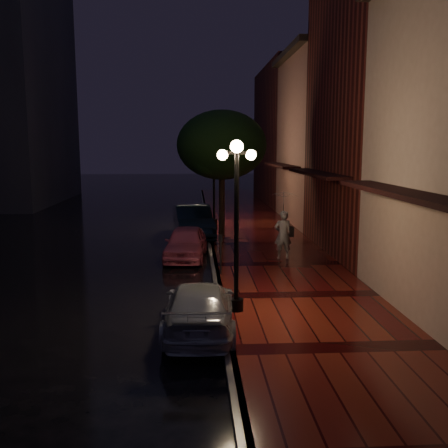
% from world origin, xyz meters
% --- Properties ---
extents(ground, '(120.00, 120.00, 0.00)m').
position_xyz_m(ground, '(0.00, 0.00, 0.00)').
color(ground, black).
rests_on(ground, ground).
extents(sidewalk, '(4.50, 60.00, 0.15)m').
position_xyz_m(sidewalk, '(2.25, 0.00, 0.07)').
color(sidewalk, '#400B0C').
rests_on(sidewalk, ground).
extents(curb, '(0.25, 60.00, 0.15)m').
position_xyz_m(curb, '(0.00, 0.00, 0.07)').
color(curb, '#595451').
rests_on(curb, ground).
extents(storefront_mid, '(5.00, 8.00, 11.00)m').
position_xyz_m(storefront_mid, '(7.00, 2.00, 5.50)').
color(storefront_mid, '#511914').
rests_on(storefront_mid, ground).
extents(storefront_far, '(5.00, 8.00, 9.00)m').
position_xyz_m(storefront_far, '(7.00, 10.00, 4.50)').
color(storefront_far, '#8C5951').
rests_on(storefront_far, ground).
extents(storefront_extra, '(5.00, 12.00, 10.00)m').
position_xyz_m(storefront_extra, '(7.00, 20.00, 5.00)').
color(storefront_extra, '#511914').
rests_on(storefront_extra, ground).
extents(streetlamp_near, '(0.96, 0.36, 4.31)m').
position_xyz_m(streetlamp_near, '(0.35, -5.00, 2.60)').
color(streetlamp_near, black).
rests_on(streetlamp_near, sidewalk).
extents(streetlamp_far, '(0.96, 0.36, 4.31)m').
position_xyz_m(streetlamp_far, '(0.35, 9.00, 2.60)').
color(streetlamp_far, black).
rests_on(streetlamp_far, sidewalk).
extents(street_tree, '(4.16, 4.16, 5.80)m').
position_xyz_m(street_tree, '(0.61, 5.99, 4.24)').
color(street_tree, black).
rests_on(street_tree, sidewalk).
extents(pink_car, '(1.80, 3.80, 1.26)m').
position_xyz_m(pink_car, '(-1.03, 1.63, 0.63)').
color(pink_car, '#C4516C').
rests_on(pink_car, ground).
extents(navy_car, '(2.09, 4.80, 1.54)m').
position_xyz_m(navy_car, '(-0.75, 6.10, 0.77)').
color(navy_car, black).
rests_on(navy_car, ground).
extents(silver_car, '(1.79, 4.07, 1.16)m').
position_xyz_m(silver_car, '(-0.60, -6.02, 0.58)').
color(silver_car, '#9D9EA5').
rests_on(silver_car, ground).
extents(woman_with_umbrella, '(1.05, 1.07, 2.52)m').
position_xyz_m(woman_with_umbrella, '(2.58, 0.80, 1.82)').
color(woman_with_umbrella, white).
rests_on(woman_with_umbrella, sidewalk).
extents(parking_meter, '(0.15, 0.13, 1.30)m').
position_xyz_m(parking_meter, '(0.15, -1.31, 0.94)').
color(parking_meter, black).
rests_on(parking_meter, sidewalk).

